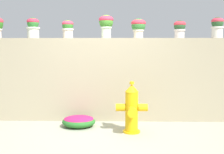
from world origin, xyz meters
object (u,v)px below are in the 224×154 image
fire_hydrant (132,109)px  potted_plant_4 (138,26)px  potted_plant_1 (33,27)px  potted_plant_3 (106,23)px  flower_bush_left (79,121)px  potted_plant_2 (68,28)px  potted_plant_6 (217,26)px  potted_plant_5 (180,28)px

fire_hydrant → potted_plant_4: bearing=79.9°
potted_plant_1 → potted_plant_3: 1.52m
potted_plant_1 → flower_bush_left: size_ratio=0.67×
potted_plant_2 → potted_plant_3: potted_plant_3 is taller
potted_plant_3 → potted_plant_1: bearing=-178.5°
flower_bush_left → potted_plant_6: bearing=12.0°
potted_plant_2 → potted_plant_5: potted_plant_2 is taller
potted_plant_1 → potted_plant_2: (0.72, -0.00, -0.02)m
potted_plant_2 → potted_plant_4: size_ratio=0.92×
potted_plant_5 → flower_bush_left: (-2.02, -0.63, -1.81)m
potted_plant_6 → flower_bush_left: size_ratio=0.67×
potted_plant_2 → potted_plant_6: 3.07m
potted_plant_6 → flower_bush_left: (-2.78, -0.59, -1.84)m
potted_plant_4 → fire_hydrant: potted_plant_4 is taller
potted_plant_4 → fire_hydrant: 1.83m
potted_plant_1 → potted_plant_5: potted_plant_1 is taller
potted_plant_3 → potted_plant_6: bearing=-0.9°
potted_plant_6 → potted_plant_4: bearing=178.6°
potted_plant_1 → potted_plant_3: (1.51, 0.04, 0.07)m
potted_plant_2 → flower_bush_left: (0.29, -0.58, -1.81)m
potted_plant_2 → potted_plant_4: potted_plant_4 is taller
potted_plant_6 → potted_plant_2: bearing=-179.9°
potted_plant_1 → potted_plant_3: bearing=1.5°
potted_plant_3 → potted_plant_6: size_ratio=1.13×
potted_plant_3 → flower_bush_left: 2.06m
potted_plant_6 → fire_hydrant: potted_plant_6 is taller
potted_plant_4 → flower_bush_left: potted_plant_4 is taller
potted_plant_1 → potted_plant_6: potted_plant_6 is taller
potted_plant_1 → potted_plant_2: potted_plant_1 is taller
potted_plant_1 → flower_bush_left: potted_plant_1 is taller
fire_hydrant → potted_plant_6: bearing=28.0°
potted_plant_6 → fire_hydrant: (-1.78, -0.95, -1.54)m
fire_hydrant → flower_bush_left: bearing=160.2°
potted_plant_1 → potted_plant_2: 0.72m
potted_plant_2 → potted_plant_5: bearing=1.1°
fire_hydrant → potted_plant_1: bearing=154.8°
potted_plant_3 → potted_plant_4: 0.67m
potted_plant_3 → potted_plant_4: bearing=0.3°
flower_bush_left → potted_plant_3: bearing=51.1°
potted_plant_3 → fire_hydrant: 1.94m
potted_plant_3 → potted_plant_5: size_ratio=1.31×
potted_plant_3 → potted_plant_5: potted_plant_3 is taller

